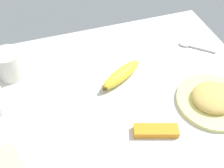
# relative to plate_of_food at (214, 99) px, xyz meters

# --- Properties ---
(tabletop) EXTENTS (0.90, 0.64, 0.02)m
(tabletop) POSITION_rel_plate_of_food_xyz_m (0.26, -0.13, -0.03)
(tabletop) COLOR beige
(tabletop) RESTS_ON ground
(plate_of_food) EXTENTS (0.21, 0.21, 0.04)m
(plate_of_food) POSITION_rel_plate_of_food_xyz_m (0.00, 0.00, 0.00)
(plate_of_food) COLOR #EAE58C
(plate_of_food) RESTS_ON tabletop
(coffee_mug_black) EXTENTS (0.11, 0.09, 0.09)m
(coffee_mug_black) POSITION_rel_plate_of_food_xyz_m (0.54, -0.29, 0.03)
(coffee_mug_black) COLOR silver
(coffee_mug_black) RESTS_ON tabletop
(sandwich_main) EXTENTS (0.11, 0.10, 0.04)m
(sandwich_main) POSITION_rel_plate_of_food_xyz_m (0.59, 0.03, 0.01)
(sandwich_main) COLOR beige
(sandwich_main) RESTS_ON tabletop
(banana) EXTENTS (0.16, 0.11, 0.04)m
(banana) POSITION_rel_plate_of_food_xyz_m (0.22, -0.17, 0.00)
(banana) COLOR yellow
(banana) RESTS_ON tabletop
(spoon) EXTENTS (0.11, 0.10, 0.01)m
(spoon) POSITION_rel_plate_of_food_xyz_m (-0.06, -0.24, -0.01)
(spoon) COLOR silver
(spoon) RESTS_ON tabletop
(snack_bar) EXTENTS (0.12, 0.07, 0.02)m
(snack_bar) POSITION_rel_plate_of_food_xyz_m (0.20, 0.04, -0.01)
(snack_bar) COLOR orange
(snack_bar) RESTS_ON tabletop
(paper_napkin) EXTENTS (0.19, 0.19, 0.00)m
(paper_napkin) POSITION_rel_plate_of_food_xyz_m (0.43, 0.02, -0.01)
(paper_napkin) COLOR white
(paper_napkin) RESTS_ON tabletop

